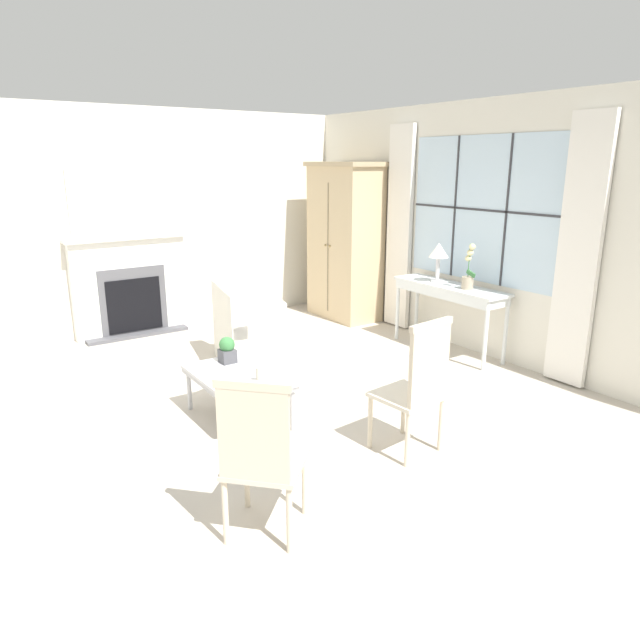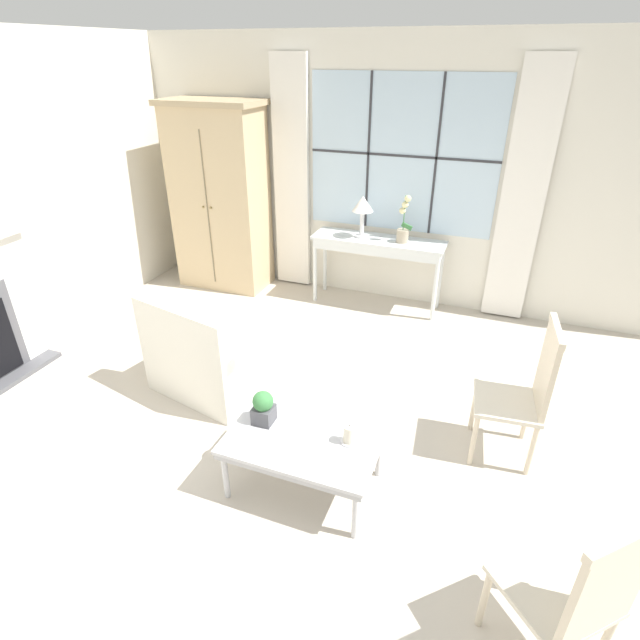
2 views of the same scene
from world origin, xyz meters
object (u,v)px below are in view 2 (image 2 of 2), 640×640
Objects in this scene: armchair_upholstered at (214,356)px; side_chair_wooden at (527,388)px; armoire at (220,198)px; coffee_table at (304,443)px; pillar_candle at (349,435)px; potted_orchid at (403,226)px; accent_chair_wooden at (579,592)px; potted_plant_small at (263,407)px; console_table at (378,247)px; table_lamp at (363,206)px.

armchair_upholstered is 1.02× the size of side_chair_wooden.
armchair_upholstered is (1.04, -1.97, -0.79)m from armoire.
side_chair_wooden is 1.09× the size of coffee_table.
side_chair_wooden is 1.28m from pillar_candle.
accent_chair_wooden is at bearing -65.72° from potted_orchid.
side_chair_wooden is 1.04× the size of accent_chair_wooden.
accent_chair_wooden is at bearing -20.19° from potted_plant_small.
potted_orchid is 2.90m from coffee_table.
console_table reaches higher than coffee_table.
table_lamp is 2.84m from potted_plant_small.
potted_orchid is (2.18, 0.06, -0.11)m from armoire.
potted_plant_small is at bearing -55.11° from armoire.
accent_chair_wooden reaches higher than console_table.
armchair_upholstered is 4.60× the size of potted_plant_small.
armchair_upholstered reaches higher than potted_plant_small.
table_lamp is 4.04m from accent_chair_wooden.
potted_plant_small is (-0.02, -2.79, -0.16)m from console_table.
table_lamp is 0.44× the size of accent_chair_wooden.
console_table is 6.15× the size of potted_plant_small.
potted_plant_small is (1.90, -2.72, -0.54)m from armoire.
potted_orchid reaches higher than side_chair_wooden.
accent_chair_wooden is (1.82, -3.47, -0.13)m from console_table.
console_table is 0.48m from table_lamp.
table_lamp is at bearing -175.74° from console_table.
console_table is 2.85m from pillar_candle.
console_table is 2.88× the size of potted_orchid.
console_table is at bearing 128.27° from side_chair_wooden.
accent_chair_wooden reaches higher than pillar_candle.
potted_orchid is 2.83m from pillar_candle.
console_table is 1.41× the size of accent_chair_wooden.
armchair_upholstered is 3.06m from accent_chair_wooden.
armoire is 4.25× the size of potted_orchid.
table_lamp is 2.94m from pillar_candle.
pillar_candle is at bearing -27.04° from armchair_upholstered.
potted_orchid is 2.83m from potted_plant_small.
console_table is at bearing 117.74° from accent_chair_wooden.
pillar_candle is at bearing -83.61° from potted_orchid.
side_chair_wooden reaches higher than accent_chair_wooden.
potted_orchid reaches higher than console_table.
armoire is 14.84× the size of pillar_candle.
side_chair_wooden reaches higher than armchair_upholstered.
accent_chair_wooden reaches higher than coffee_table.
coffee_table is at bearing -147.56° from side_chair_wooden.
pillar_candle is (0.31, -2.77, -0.49)m from potted_orchid.
console_table is (1.91, 0.07, -0.38)m from armoire.
side_chair_wooden is 1.47m from accent_chair_wooden.
accent_chair_wooden is at bearing -62.26° from console_table.
armoire is at bearing 150.96° from side_chair_wooden.
coffee_table is 0.31m from pillar_candle.
coffee_table is (0.29, -2.84, -0.33)m from console_table.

